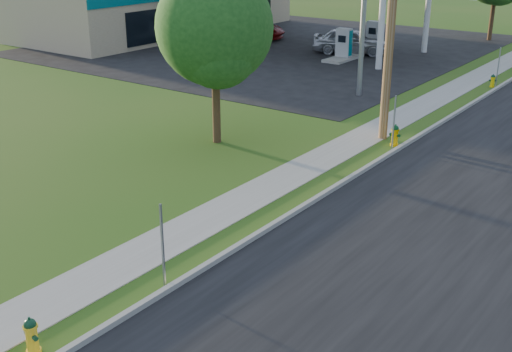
# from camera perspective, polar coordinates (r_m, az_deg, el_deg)

# --- Properties ---
(road) EXTENTS (8.00, 120.00, 0.02)m
(road) POSITION_cam_1_polar(r_m,az_deg,el_deg) (17.15, 16.38, -5.60)
(road) COLOR black
(road) RESTS_ON ground
(curb) EXTENTS (0.15, 120.00, 0.15)m
(curb) POSITION_cam_1_polar(r_m,az_deg,el_deg) (18.64, 4.88, -2.34)
(curb) COLOR gray
(curb) RESTS_ON ground
(sidewalk) EXTENTS (1.50, 120.00, 0.03)m
(sidewalk) POSITION_cam_1_polar(r_m,az_deg,el_deg) (19.55, 0.51, -1.31)
(sidewalk) COLOR gray
(sidewalk) RESTS_ON ground
(forecourt) EXTENTS (26.00, 28.00, 0.02)m
(forecourt) POSITION_cam_1_polar(r_m,az_deg,el_deg) (45.17, 1.63, 11.59)
(forecourt) COLOR black
(forecourt) RESTS_ON ground
(utility_pole_mid) EXTENTS (1.40, 0.32, 9.80)m
(utility_pole_mid) POSITION_cam_1_polar(r_m,az_deg,el_deg) (23.97, 12.03, 14.64)
(utility_pole_mid) COLOR brown
(utility_pole_mid) RESTS_ON ground
(sign_post_near) EXTENTS (0.05, 0.04, 2.00)m
(sign_post_near) POSITION_cam_1_polar(r_m,az_deg,el_deg) (14.23, -8.30, -6.17)
(sign_post_near) COLOR gray
(sign_post_near) RESTS_ON ground
(sign_post_mid) EXTENTS (0.05, 0.04, 2.00)m
(sign_post_mid) POSITION_cam_1_polar(r_m,az_deg,el_deg) (23.48, 12.15, 4.64)
(sign_post_mid) COLOR gray
(sign_post_mid) RESTS_ON ground
(sign_post_far) EXTENTS (0.05, 0.04, 2.00)m
(sign_post_far) POSITION_cam_1_polar(r_m,az_deg,el_deg) (34.71, 20.72, 9.02)
(sign_post_far) COLOR gray
(sign_post_far) RESTS_ON ground
(fuel_pump_nw) EXTENTS (1.20, 3.20, 1.90)m
(fuel_pump_nw) POSITION_cam_1_polar(r_m,az_deg,el_deg) (44.95, -2.53, 12.45)
(fuel_pump_nw) COLOR gray
(fuel_pump_nw) RESTS_ON ground
(fuel_pump_ne) EXTENTS (1.20, 3.20, 1.90)m
(fuel_pump_ne) POSITION_cam_1_polar(r_m,az_deg,el_deg) (40.02, 7.80, 11.21)
(fuel_pump_ne) COLOR gray
(fuel_pump_ne) RESTS_ON ground
(fuel_pump_sw) EXTENTS (1.20, 3.20, 1.90)m
(fuel_pump_sw) POSITION_cam_1_polar(r_m,az_deg,el_deg) (48.10, 0.52, 13.04)
(fuel_pump_sw) COLOR gray
(fuel_pump_sw) RESTS_ON ground
(fuel_pump_se) EXTENTS (1.20, 3.20, 1.90)m
(fuel_pump_se) POSITION_cam_1_polar(r_m,az_deg,el_deg) (43.53, 10.40, 11.85)
(fuel_pump_se) COLOR gray
(fuel_pump_se) RESTS_ON ground
(convenience_store) EXTENTS (10.40, 22.40, 4.25)m
(convenience_store) POSITION_cam_1_polar(r_m,az_deg,el_deg) (51.86, -8.73, 14.96)
(convenience_store) COLOR tan
(convenience_store) RESTS_ON ground
(tree_verge) EXTENTS (4.18, 4.18, 6.34)m
(tree_verge) POSITION_cam_1_polar(r_m,az_deg,el_deg) (23.10, -3.63, 12.63)
(tree_verge) COLOR #372717
(tree_verge) RESTS_ON ground
(hydrant_near) EXTENTS (0.40, 0.36, 0.77)m
(hydrant_near) POSITION_cam_1_polar(r_m,az_deg,el_deg) (13.03, -19.34, -13.23)
(hydrant_near) COLOR yellow
(hydrant_near) RESTS_ON ground
(hydrant_mid) EXTENTS (0.42, 0.37, 0.81)m
(hydrant_mid) POSITION_cam_1_polar(r_m,az_deg,el_deg) (24.11, 12.24, 3.56)
(hydrant_mid) COLOR #DEA404
(hydrant_mid) RESTS_ON ground
(hydrant_far) EXTENTS (0.34, 0.31, 0.67)m
(hydrant_far) POSITION_cam_1_polar(r_m,az_deg,el_deg) (34.77, 20.29, 7.95)
(hydrant_far) COLOR yellow
(hydrant_far) RESTS_ON ground
(car_red) EXTENTS (5.60, 3.70, 1.43)m
(car_red) POSITION_cam_1_polar(r_m,az_deg,el_deg) (47.57, -0.56, 12.94)
(car_red) COLOR #690808
(car_red) RESTS_ON ground
(car_silver) EXTENTS (5.11, 3.51, 1.61)m
(car_silver) POSITION_cam_1_polar(r_m,az_deg,el_deg) (42.11, 8.39, 11.78)
(car_silver) COLOR #A8ABB0
(car_silver) RESTS_ON ground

